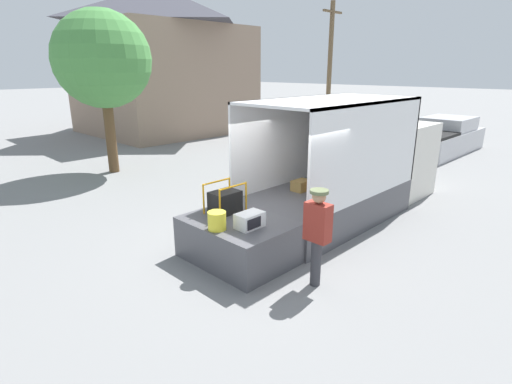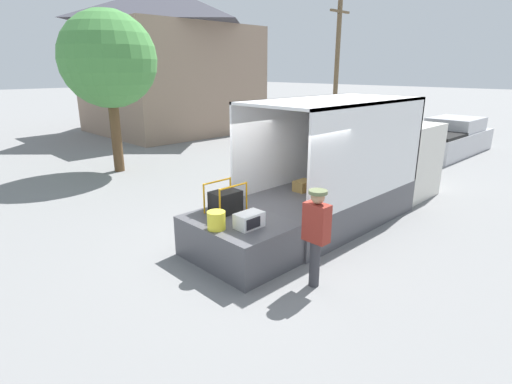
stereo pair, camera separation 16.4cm
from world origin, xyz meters
name	(u,v)px [view 1 (the left image)]	position (x,y,z in m)	size (l,w,h in m)	color
ground_plane	(265,247)	(0.00, 0.00, 0.00)	(160.00, 160.00, 0.00)	gray
box_truck	(360,174)	(3.74, 0.00, 0.90)	(6.46, 2.20, 2.96)	silver
tailgate_deck	(238,240)	(-0.78, 0.00, 0.41)	(1.56, 2.09, 0.82)	#4C4C51
microwave	(250,220)	(-0.87, -0.43, 0.97)	(0.52, 0.34, 0.29)	white
portable_generator	(226,201)	(-0.64, 0.50, 1.06)	(0.73, 0.54, 0.62)	black
orange_bucket	(217,221)	(-1.35, -0.06, 0.99)	(0.34, 0.34, 0.34)	yellow
worker_person	(318,228)	(-0.51, -1.68, 1.07)	(0.31, 0.44, 1.74)	#38383D
pickup_truck_silver	(441,138)	(12.90, 1.26, 0.64)	(5.40, 2.05, 1.53)	#B7B7BC
house_backdrop	(163,60)	(7.96, 15.72, 4.09)	(8.69, 8.25, 8.03)	gray
utility_pole	(330,64)	(15.73, 9.41, 3.88)	(1.80, 0.28, 7.44)	brown
street_tree	(103,60)	(0.85, 8.43, 3.91)	(3.28, 3.28, 5.57)	brown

